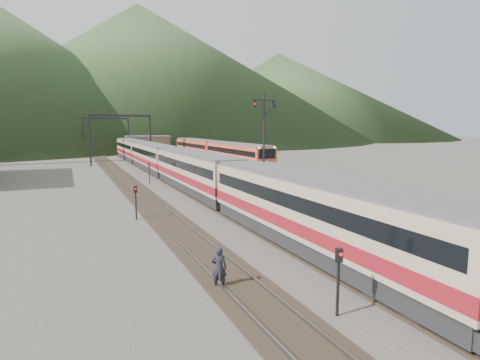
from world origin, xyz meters
name	(u,v)px	position (x,y,z in m)	size (l,w,h in m)	color
ground	(388,291)	(0.00, 0.00, 0.00)	(400.00, 400.00, 0.00)	#47423D
track_main	(160,174)	(0.00, 40.00, 0.07)	(2.60, 200.00, 0.23)	black
track_far	(120,176)	(-5.00, 40.00, 0.07)	(2.60, 200.00, 0.23)	black
track_second	(242,170)	(11.50, 40.00, 0.07)	(2.60, 200.00, 0.23)	black
platform	(206,170)	(5.60, 38.00, 0.50)	(8.00, 100.00, 1.00)	gray
gantry_near	(121,130)	(-2.85, 55.00, 5.59)	(9.55, 0.25, 8.00)	black
gantry_far	(106,129)	(-2.85, 80.00, 5.59)	(9.55, 0.25, 8.00)	black
station_shed	(148,143)	(5.60, 78.00, 2.57)	(9.40, 4.40, 3.10)	brown
hill_b	(139,71)	(30.00, 230.00, 37.50)	(220.00, 220.00, 75.00)	#304A23
hill_c	(278,95)	(110.00, 210.00, 25.00)	(160.00, 160.00, 50.00)	#304A23
main_train	(170,163)	(0.00, 34.54, 1.97)	(2.85, 78.17, 3.48)	tan
second_train	(214,152)	(11.50, 51.34, 1.93)	(2.78, 37.93, 3.40)	#D24D2D
signal_mast	(264,133)	(2.56, 15.53, 5.62)	(2.17, 0.59, 7.62)	black
short_signal_a	(338,273)	(-2.97, -0.86, 1.46)	(0.26, 0.22, 2.27)	black
short_signal_b	(149,170)	(-2.79, 32.11, 1.46)	(0.25, 0.21, 2.27)	black
short_signal_c	(136,198)	(-6.83, 15.49, 1.46)	(0.22, 0.17, 2.27)	black
worker	(219,268)	(-5.74, 2.77, 0.82)	(0.60, 0.39, 1.63)	black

